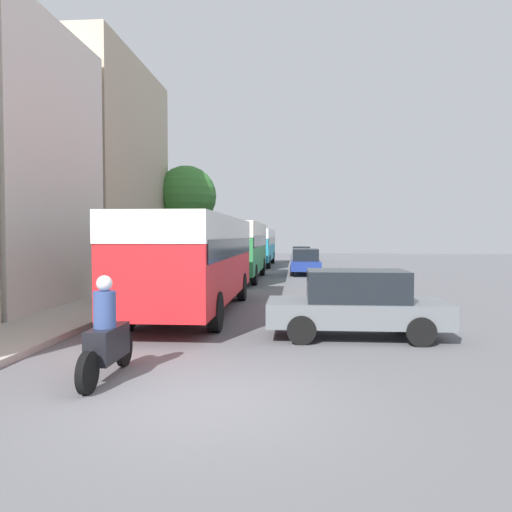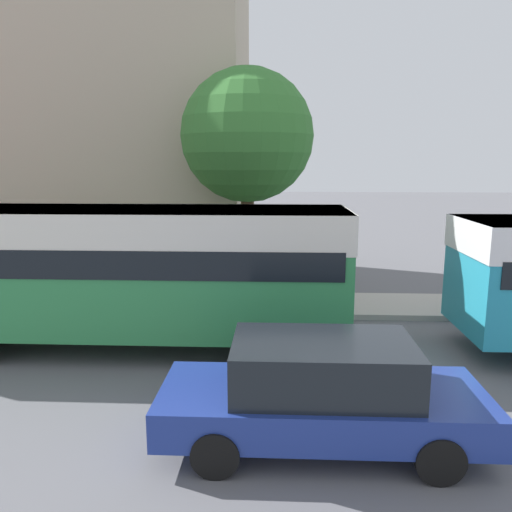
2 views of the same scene
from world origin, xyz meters
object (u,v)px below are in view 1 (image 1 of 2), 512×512
at_px(car_far_curb, 356,303).
at_px(bus_following, 237,243).
at_px(car_distant, 305,261).
at_px(pedestrian_near_curb, 100,277).
at_px(bus_lead, 195,251).
at_px(bus_third_in_line, 256,242).
at_px(car_crossing, 301,253).
at_px(motorcycle_behind_lead, 106,338).

bearing_deg(car_far_curb, bus_following, 16.87).
height_order(car_distant, pedestrian_near_curb, pedestrian_near_curb).
height_order(bus_following, car_distant, bus_following).
bearing_deg(bus_lead, car_distant, 76.65).
bearing_deg(pedestrian_near_curb, car_distant, 63.55).
bearing_deg(bus_third_in_line, car_crossing, 63.76).
bearing_deg(car_far_curb, car_distant, 2.51).
distance_m(bus_lead, bus_third_in_line, 24.04).
distance_m(bus_following, motorcycle_behind_lead, 18.77).
distance_m(bus_lead, car_far_curb, 5.77).
distance_m(bus_following, car_far_curb, 15.73).
xyz_separation_m(bus_following, car_far_curb, (4.55, -15.01, -1.18)).
height_order(car_far_curb, car_distant, car_far_curb).
distance_m(bus_third_in_line, pedestrian_near_curb, 23.19).
relative_size(motorcycle_behind_lead, car_crossing, 0.49).
xyz_separation_m(car_crossing, car_distant, (0.09, -15.87, 0.08)).
bearing_deg(car_crossing, bus_following, -100.40).
relative_size(motorcycle_behind_lead, car_distant, 0.49).
xyz_separation_m(bus_following, motorcycle_behind_lead, (0.04, -18.73, -1.30)).
xyz_separation_m(motorcycle_behind_lead, car_crossing, (3.59, 38.50, 0.04)).
xyz_separation_m(car_far_curb, car_distant, (-0.83, 18.91, 0.00)).
height_order(bus_third_in_line, car_far_curb, bus_third_in_line).
height_order(bus_following, motorcycle_behind_lead, bus_following).
height_order(car_crossing, pedestrian_near_curb, pedestrian_near_curb).
xyz_separation_m(bus_lead, car_far_curb, (4.50, -3.44, -1.10)).
bearing_deg(motorcycle_behind_lead, car_crossing, 84.68).
bearing_deg(bus_following, pedestrian_near_curb, -108.10).
bearing_deg(bus_lead, car_far_curb, -37.39).
distance_m(bus_third_in_line, car_distant, 9.39).
height_order(bus_third_in_line, pedestrian_near_curb, bus_third_in_line).
distance_m(motorcycle_behind_lead, car_distant, 22.93).
relative_size(bus_following, motorcycle_behind_lead, 4.22).
xyz_separation_m(bus_lead, pedestrian_near_curb, (-3.47, 1.12, -0.92)).
bearing_deg(bus_following, car_distant, 46.34).
xyz_separation_m(bus_lead, bus_third_in_line, (-0.02, 24.04, -0.04)).
bearing_deg(bus_lead, bus_following, 90.27).
relative_size(bus_lead, car_distant, 2.12).
distance_m(bus_following, bus_third_in_line, 12.47).
xyz_separation_m(bus_lead, bus_following, (-0.05, 11.57, 0.07)).
bearing_deg(bus_following, bus_lead, -89.73).
height_order(bus_following, pedestrian_near_curb, bus_following).
height_order(bus_following, car_crossing, bus_following).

